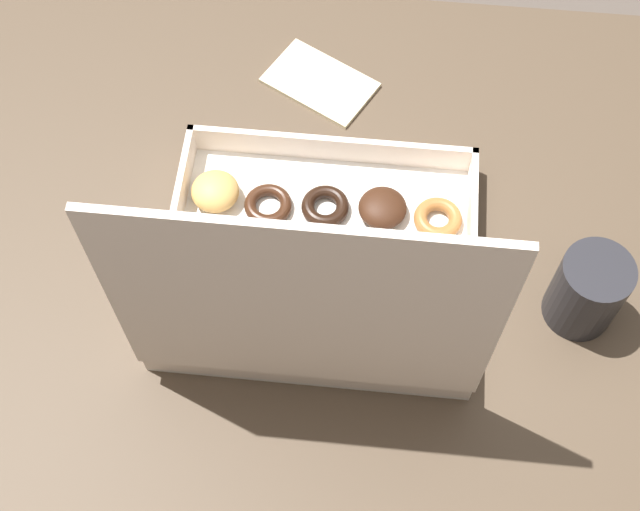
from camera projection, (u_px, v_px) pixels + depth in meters
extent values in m
plane|color=#564C44|center=(302.00, 441.00, 1.71)|extent=(8.00, 8.00, 0.00)
cube|color=#4C3D2D|center=(292.00, 277.00, 1.10)|extent=(1.16, 0.93, 0.03)
cylinder|color=#4C3D2D|center=(621.00, 187.00, 1.59)|extent=(0.06, 0.06, 0.68)
cylinder|color=#4C3D2D|center=(35.00, 139.00, 1.64)|extent=(0.06, 0.06, 0.68)
cube|color=silver|center=(320.00, 263.00, 1.09)|extent=(0.37, 0.32, 0.01)
cube|color=silver|center=(332.00, 148.00, 1.14)|extent=(0.37, 0.01, 0.04)
cube|color=silver|center=(306.00, 373.00, 1.00)|extent=(0.37, 0.01, 0.04)
cube|color=silver|center=(471.00, 266.00, 1.06)|extent=(0.01, 0.32, 0.04)
cube|color=silver|center=(171.00, 240.00, 1.08)|extent=(0.01, 0.32, 0.04)
cube|color=silver|center=(303.00, 312.00, 0.83)|extent=(0.37, 0.01, 0.32)
torus|color=#9E6633|center=(438.00, 219.00, 1.11)|extent=(0.06, 0.06, 0.02)
ellipsoid|color=#381E11|center=(383.00, 208.00, 1.11)|extent=(0.06, 0.06, 0.03)
torus|color=black|center=(325.00, 207.00, 1.12)|extent=(0.06, 0.06, 0.02)
torus|color=#381E11|center=(268.00, 205.00, 1.12)|extent=(0.06, 0.06, 0.02)
ellipsoid|color=tan|center=(215.00, 191.00, 1.12)|extent=(0.06, 0.06, 0.03)
torus|color=pink|center=(434.00, 329.00, 1.04)|extent=(0.06, 0.06, 0.02)
ellipsoid|color=black|center=(373.00, 314.00, 1.04)|extent=(0.06, 0.06, 0.03)
torus|color=white|center=(315.00, 313.00, 1.05)|extent=(0.06, 0.06, 0.02)
ellipsoid|color=#9E6633|center=(257.00, 305.00, 1.04)|extent=(0.06, 0.06, 0.03)
torus|color=#381E11|center=(195.00, 306.00, 1.05)|extent=(0.06, 0.06, 0.02)
cylinder|color=#232328|center=(587.00, 291.00, 1.02)|extent=(0.08, 0.08, 0.11)
cylinder|color=black|center=(599.00, 271.00, 0.97)|extent=(0.07, 0.07, 0.01)
cube|color=beige|center=(320.00, 83.00, 1.22)|extent=(0.17, 0.15, 0.01)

